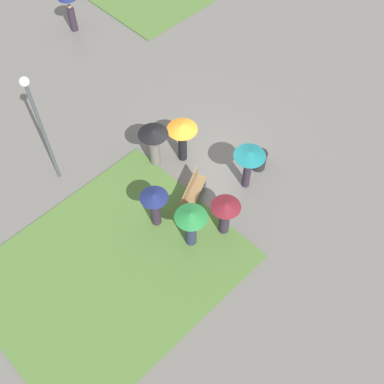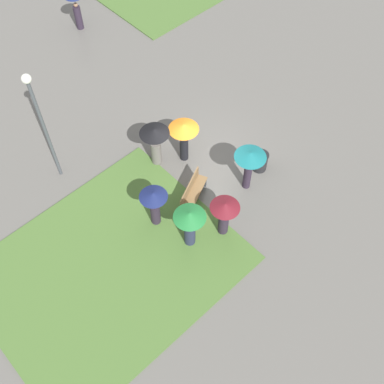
{
  "view_description": "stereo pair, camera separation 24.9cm",
  "coord_description": "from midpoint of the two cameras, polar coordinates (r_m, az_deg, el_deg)",
  "views": [
    {
      "loc": [
        -8.44,
        -7.92,
        14.57
      ],
      "look_at": [
        -1.58,
        -0.99,
        0.71
      ],
      "focal_mm": 45.0,
      "sensor_mm": 36.0,
      "label": 1
    },
    {
      "loc": [
        -8.26,
        -8.09,
        14.57
      ],
      "look_at": [
        -1.58,
        -0.99,
        0.71
      ],
      "focal_mm": 45.0,
      "sensor_mm": 36.0,
      "label": 2
    }
  ],
  "objects": [
    {
      "name": "trash_bin",
      "position": [
        18.37,
        8.46,
        3.6
      ],
      "size": [
        0.59,
        0.59,
        0.8
      ],
      "color": "#232326",
      "rests_on": "ground_plane"
    },
    {
      "name": "crowd_person_teal",
      "position": [
        16.93,
        7.27,
        3.7
      ],
      "size": [
        1.14,
        1.14,
        1.92
      ],
      "rotation": [
        0.0,
        0.0,
        5.67
      ],
      "color": "#2D2333",
      "rests_on": "ground_plane"
    },
    {
      "name": "crowd_person_orange",
      "position": [
        17.74,
        -0.58,
        6.97
      ],
      "size": [
        1.13,
        1.13,
        1.87
      ],
      "rotation": [
        0.0,
        0.0,
        1.05
      ],
      "color": "black",
      "rests_on": "ground_plane"
    },
    {
      "name": "lamp_post",
      "position": [
        16.72,
        -17.15,
        8.55
      ],
      "size": [
        0.32,
        0.32,
        4.85
      ],
      "color": "#474C51",
      "rests_on": "ground_plane"
    },
    {
      "name": "lone_walker_far_path",
      "position": [
        24.6,
        -13.38,
        20.97
      ],
      "size": [
        0.9,
        0.9,
        1.99
      ],
      "rotation": [
        0.0,
        0.0,
        5.5
      ],
      "color": "#2D2333",
      "rests_on": "ground_plane"
    },
    {
      "name": "crowd_person_green",
      "position": [
        15.58,
        0.19,
        -3.61
      ],
      "size": [
        1.08,
        1.08,
        1.84
      ],
      "rotation": [
        0.0,
        0.0,
        0.84
      ],
      "color": "#282D47",
      "rests_on": "ground_plane"
    },
    {
      "name": "crowd_person_maroon",
      "position": [
        15.93,
        4.31,
        -2.46
      ],
      "size": [
        1.0,
        1.0,
        1.72
      ],
      "rotation": [
        0.0,
        0.0,
        4.42
      ],
      "color": "#2D2333",
      "rests_on": "ground_plane"
    },
    {
      "name": "park_bench",
      "position": [
        17.25,
        0.45,
        0.03
      ],
      "size": [
        1.68,
        1.08,
        0.9
      ],
      "rotation": [
        0.0,
        0.0,
        0.43
      ],
      "color": "brown",
      "rests_on": "ground_plane"
    },
    {
      "name": "lawn_patch_near",
      "position": [
        16.42,
        -9.35,
        -8.76
      ],
      "size": [
        8.1,
        6.67,
        0.06
      ],
      "color": "#4C7033",
      "rests_on": "ground_plane"
    },
    {
      "name": "crowd_person_navy",
      "position": [
        16.14,
        -4.07,
        -1.29
      ],
      "size": [
        0.96,
        0.96,
        1.76
      ],
      "rotation": [
        0.0,
        0.0,
        3.39
      ],
      "color": "#2D2333",
      "rests_on": "ground_plane"
    },
    {
      "name": "ground_plane",
      "position": [
        18.6,
        1.82,
        3.28
      ],
      "size": [
        90.0,
        90.0,
        0.0
      ],
      "primitive_type": "plane",
      "color": "#66635E"
    },
    {
      "name": "crowd_person_black",
      "position": [
        17.72,
        -3.99,
        6.18
      ],
      "size": [
        1.11,
        1.11,
        1.87
      ],
      "rotation": [
        0.0,
        0.0,
        5.56
      ],
      "color": "slate",
      "rests_on": "ground_plane"
    }
  ]
}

